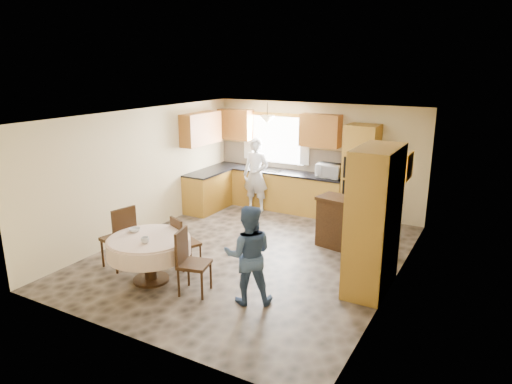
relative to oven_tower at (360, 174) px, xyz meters
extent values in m
cube|color=#6D5C4C|center=(-1.15, -2.69, -1.06)|extent=(5.00, 6.00, 0.01)
cube|color=white|center=(-1.15, -2.69, 1.44)|extent=(5.00, 6.00, 0.01)
cube|color=#D6C089|center=(-1.15, 0.31, 0.19)|extent=(5.00, 0.02, 2.50)
cube|color=#D6C089|center=(-1.15, -5.69, 0.19)|extent=(5.00, 0.02, 2.50)
cube|color=#D6C089|center=(-3.65, -2.69, 0.19)|extent=(0.02, 6.00, 2.50)
cube|color=#D6C089|center=(1.35, -2.69, 0.19)|extent=(0.02, 6.00, 2.50)
cube|color=white|center=(-2.15, 0.29, 0.54)|extent=(1.40, 0.03, 1.10)
cube|color=white|center=(-2.90, 0.24, 0.59)|extent=(0.22, 0.02, 1.15)
cube|color=white|center=(-1.40, 0.24, 0.59)|extent=(0.22, 0.02, 1.15)
cube|color=gold|center=(-2.00, 0.01, -0.62)|extent=(3.30, 0.60, 0.88)
cube|color=black|center=(-2.00, 0.01, -0.16)|extent=(3.30, 0.64, 0.04)
cube|color=gold|center=(-3.35, -0.89, -0.62)|extent=(0.60, 1.20, 0.88)
cube|color=black|center=(-3.35, -0.89, -0.16)|extent=(0.64, 1.20, 0.04)
cube|color=beige|center=(-2.00, 0.30, 0.12)|extent=(3.30, 0.02, 0.55)
cube|color=#AD612B|center=(-3.20, 0.15, 0.85)|extent=(0.85, 0.33, 0.72)
cube|color=#AD612B|center=(-1.00, 0.15, 0.85)|extent=(0.90, 0.33, 0.72)
cube|color=#AD612B|center=(-3.48, -0.89, 0.85)|extent=(0.33, 1.20, 0.72)
cube|color=gold|center=(0.00, 0.00, 0.00)|extent=(0.66, 0.62, 2.12)
cube|color=black|center=(0.00, -0.31, 0.19)|extent=(0.56, 0.01, 0.45)
cube|color=black|center=(0.00, -0.31, -0.31)|extent=(0.56, 0.01, 0.45)
cone|color=beige|center=(-2.15, -0.19, 1.06)|extent=(0.36, 0.36, 0.18)
cube|color=#3C2610|center=(0.33, -1.60, -0.61)|extent=(1.34, 0.75, 0.90)
cube|color=black|center=(0.79, -1.76, -0.82)|extent=(0.42, 0.37, 0.49)
cube|color=gold|center=(1.07, -2.92, 0.04)|extent=(0.58, 1.15, 2.20)
cylinder|color=#3C2610|center=(-2.03, -4.36, -0.72)|extent=(0.19, 0.19, 0.67)
cylinder|color=#3C2610|center=(-2.03, -4.36, -1.04)|extent=(0.57, 0.57, 0.04)
cylinder|color=#F6ECC9|center=(-2.03, -4.36, -0.35)|extent=(1.23, 1.23, 0.05)
cylinder|color=#F6ECC9|center=(-2.03, -4.36, -0.48)|extent=(1.29, 1.29, 0.27)
cube|color=#3C2610|center=(-2.86, -4.20, -0.56)|extent=(0.55, 0.55, 0.06)
cube|color=#3C2610|center=(-2.65, -4.24, -0.26)|extent=(0.13, 0.45, 0.56)
cylinder|color=#3C2610|center=(-3.06, -4.40, -0.82)|extent=(0.04, 0.04, 0.48)
cylinder|color=#3C2610|center=(-2.66, -4.40, -0.82)|extent=(0.04, 0.04, 0.48)
cylinder|color=#3C2610|center=(-3.06, -4.00, -0.82)|extent=(0.04, 0.04, 0.48)
cylinder|color=#3C2610|center=(-2.66, -4.00, -0.82)|extent=(0.04, 0.04, 0.48)
cube|color=#3C2610|center=(-1.86, -3.65, -0.65)|extent=(0.51, 0.51, 0.05)
cube|color=#3C2610|center=(-1.93, -3.81, -0.40)|extent=(0.35, 0.18, 0.46)
cylinder|color=#3C2610|center=(-2.02, -3.82, -0.86)|extent=(0.03, 0.03, 0.40)
cylinder|color=#3C2610|center=(-1.69, -3.82, -0.86)|extent=(0.03, 0.03, 0.40)
cylinder|color=#3C2610|center=(-2.02, -3.48, -0.86)|extent=(0.03, 0.03, 0.40)
cylinder|color=#3C2610|center=(-1.69, -3.48, -0.86)|extent=(0.03, 0.03, 0.40)
cube|color=#3C2610|center=(-1.18, -4.34, -0.60)|extent=(0.52, 0.52, 0.05)
cube|color=#3C2610|center=(-1.37, -4.39, -0.33)|extent=(0.14, 0.40, 0.51)
cylinder|color=#3C2610|center=(-1.37, -4.52, -0.84)|extent=(0.04, 0.04, 0.44)
cylinder|color=#3C2610|center=(-1.00, -4.52, -0.84)|extent=(0.04, 0.04, 0.44)
cylinder|color=#3C2610|center=(-1.37, -4.16, -0.84)|extent=(0.04, 0.04, 0.44)
cylinder|color=#3C2610|center=(-1.00, -4.16, -0.84)|extent=(0.04, 0.04, 0.44)
cube|color=#EDBA45|center=(1.32, -1.94, 0.70)|extent=(0.05, 0.52, 0.43)
cube|color=silver|center=(1.29, -1.94, 0.70)|extent=(0.01, 0.43, 0.34)
imported|color=silver|center=(-0.68, -0.04, 0.01)|extent=(0.56, 0.39, 0.30)
imported|color=silver|center=(-2.33, -0.39, -0.20)|extent=(0.65, 0.45, 1.71)
imported|color=#364E76|center=(-0.35, -4.18, -0.33)|extent=(0.89, 0.83, 1.46)
imported|color=#B2B2B2|center=(0.12, -1.60, -0.13)|extent=(0.21, 0.21, 0.05)
imported|color=silver|center=(0.57, -1.60, 0.01)|extent=(0.15, 0.15, 0.33)
imported|color=#B2B2B2|center=(-1.91, -4.57, -0.28)|extent=(0.15, 0.15, 0.09)
imported|color=#B2B2B2|center=(-2.40, -4.28, -0.30)|extent=(0.21, 0.21, 0.06)
camera|label=1|loc=(2.64, -9.33, 2.27)|focal=32.00mm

